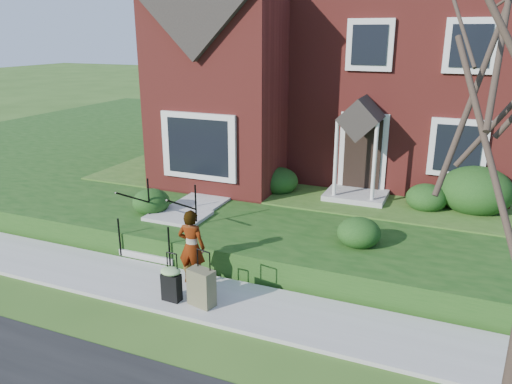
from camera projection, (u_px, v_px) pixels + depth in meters
The scene contains 10 objects.
ground at pixel (230, 305), 9.42m from camera, with size 120.00×120.00×0.00m, color #2D5119.
sidewalk at pixel (230, 303), 9.41m from camera, with size 60.00×1.60×0.08m, color #9E9B93.
terrace at pixel (468, 171), 17.41m from camera, with size 44.00×20.00×0.60m, color #163D10.
walkway at pixel (227, 186), 14.54m from camera, with size 1.20×6.00×0.06m, color #9E9B93.
main_house at pixel (349, 21), 16.32m from camera, with size 10.40×10.20×9.40m.
front_steps at pixel (168, 228), 11.82m from camera, with size 1.40×2.02×1.50m.
foundation_shrubs at pixel (332, 180), 13.37m from camera, with size 9.83×4.69×1.25m.
woman at pixel (192, 247), 9.87m from camera, with size 0.57×0.37×1.55m, color #999999.
suitcase_black at pixel (171, 282), 9.33m from camera, with size 0.41×0.34×0.96m.
suitcase_olive at pixel (202, 287), 9.16m from camera, with size 0.55×0.38×1.07m.
Camera 1 is at (3.69, -7.48, 4.91)m, focal length 35.00 mm.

